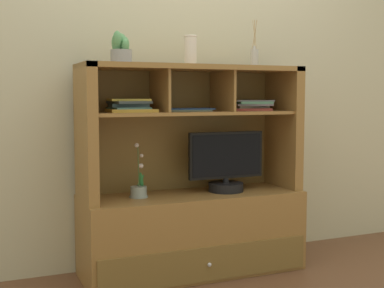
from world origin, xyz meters
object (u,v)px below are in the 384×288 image
diffuser_bottle (254,57)px  potted_succulent (121,49)px  magazine_stack_right (186,110)px  tv_monitor (226,166)px  magazine_stack_left (248,105)px  ceramic_vase (191,50)px  magazine_stack_centre (129,106)px  potted_orchid (139,189)px  media_console (192,209)px

diffuser_bottle → potted_succulent: 0.88m
magazine_stack_right → diffuser_bottle: (0.46, -0.03, 0.33)m
tv_monitor → potted_succulent: 0.96m
magazine_stack_left → magazine_stack_right: 0.42m
ceramic_vase → magazine_stack_centre: bearing=-178.6°
potted_orchid → diffuser_bottle: diffuser_bottle is taller
tv_monitor → potted_succulent: size_ratio=2.75×
magazine_stack_centre → diffuser_bottle: size_ratio=0.94×
magazine_stack_right → ceramic_vase: ceramic_vase is taller
magazine_stack_left → ceramic_vase: ceramic_vase is taller
potted_orchid → ceramic_vase: ceramic_vase is taller
potted_succulent → potted_orchid: bearing=7.5°
magazine_stack_centre → media_console: bearing=-0.8°
potted_orchid → ceramic_vase: bearing=2.9°
tv_monitor → potted_succulent: bearing=178.4°
magazine_stack_right → potted_succulent: (-0.42, -0.06, 0.35)m
diffuser_bottle → magazine_stack_centre: bearing=-179.6°
tv_monitor → magazine_stack_right: 0.43m
magazine_stack_left → media_console: bearing=-178.1°
magazine_stack_left → magazine_stack_right: size_ratio=0.81×
media_console → ceramic_vase: bearing=90.0°
magazine_stack_right → potted_succulent: size_ratio=1.90×
diffuser_bottle → magazine_stack_right: bearing=176.6°
media_console → magazine_stack_centre: bearing=179.2°
magazine_stack_left → magazine_stack_centre: size_ratio=0.99×
media_console → diffuser_bottle: size_ratio=4.54×
magazine_stack_right → ceramic_vase: bearing=-47.6°
magazine_stack_centre → magazine_stack_right: 0.37m
potted_orchid → potted_succulent: (-0.10, -0.01, 0.81)m
tv_monitor → potted_orchid: tv_monitor is taller
media_console → magazine_stack_right: (-0.02, 0.04, 0.61)m
magazine_stack_centre → magazine_stack_right: (0.37, 0.03, -0.03)m
magazine_stack_centre → potted_orchid: bearing=-9.9°
tv_monitor → magazine_stack_left: (0.18, 0.05, 0.38)m
media_console → potted_succulent: 1.06m
tv_monitor → potted_orchid: bearing=176.8°
potted_succulent → tv_monitor: bearing=-1.6°
tv_monitor → diffuser_bottle: bearing=11.9°
media_console → tv_monitor: media_console is taller
magazine_stack_left → ceramic_vase: bearing=179.7°
potted_orchid → magazine_stack_right: magazine_stack_right is taller
tv_monitor → diffuser_bottle: diffuser_bottle is taller
media_console → magazine_stack_left: (0.40, 0.01, 0.64)m
media_console → potted_orchid: (-0.34, -0.00, 0.15)m
diffuser_bottle → potted_succulent: size_ratio=1.65×
potted_orchid → magazine_stack_centre: 0.49m
magazine_stack_right → potted_orchid: bearing=-172.5°
potted_orchid → magazine_stack_left: magazine_stack_left is taller
media_console → magazine_stack_left: media_console is taller
media_console → tv_monitor: 0.34m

